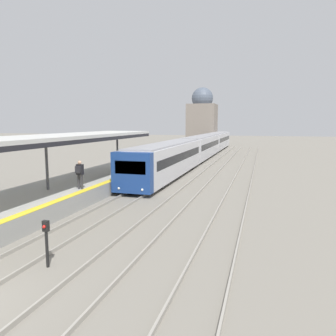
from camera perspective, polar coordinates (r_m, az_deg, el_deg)
track_middle_line at (r=8.71m, az=-22.38°, el=-25.21°), size 1.51×120.00×0.15m
platform_canopy at (r=19.82m, az=-20.46°, el=4.93°), size 4.00×23.70×3.10m
person_on_platform at (r=19.59m, az=-15.13°, el=-0.73°), size 0.40×0.40×1.66m
train_near at (r=44.24m, az=5.77°, el=3.84°), size 2.69×48.87×3.01m
signal_post_near at (r=11.67m, az=-20.43°, el=-11.38°), size 0.20×0.21×1.59m
distant_domed_building at (r=65.73m, az=5.96°, el=8.40°), size 5.44×5.44×11.63m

